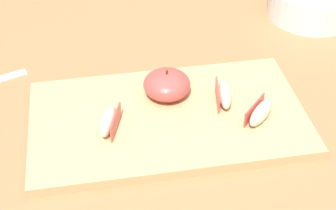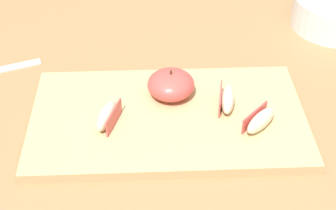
# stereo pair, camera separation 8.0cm
# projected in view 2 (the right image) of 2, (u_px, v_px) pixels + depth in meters

# --- Properties ---
(dining_table) EXTENTS (1.50, 0.83, 0.78)m
(dining_table) POSITION_uv_depth(u_px,v_px,m) (204.00, 137.00, 0.94)
(dining_table) COLOR #9E754C
(dining_table) RESTS_ON ground_plane
(cutting_board) EXTENTS (0.44, 0.25, 0.02)m
(cutting_board) POSITION_uv_depth(u_px,v_px,m) (168.00, 118.00, 0.82)
(cutting_board) COLOR tan
(cutting_board) RESTS_ON dining_table
(apple_half_skin_up) EXTENTS (0.08, 0.08, 0.05)m
(apple_half_skin_up) POSITION_uv_depth(u_px,v_px,m) (171.00, 84.00, 0.84)
(apple_half_skin_up) COLOR #D14C47
(apple_half_skin_up) RESTS_ON cutting_board
(apple_wedge_back) EXTENTS (0.03, 0.07, 0.03)m
(apple_wedge_back) POSITION_uv_depth(u_px,v_px,m) (227.00, 99.00, 0.82)
(apple_wedge_back) COLOR beige
(apple_wedge_back) RESTS_ON cutting_board
(apple_wedge_left) EXTENTS (0.06, 0.06, 0.03)m
(apple_wedge_left) POSITION_uv_depth(u_px,v_px,m) (260.00, 120.00, 0.78)
(apple_wedge_left) COLOR beige
(apple_wedge_left) RESTS_ON cutting_board
(apple_wedge_middle) EXTENTS (0.04, 0.07, 0.03)m
(apple_wedge_middle) POSITION_uv_depth(u_px,v_px,m) (107.00, 116.00, 0.79)
(apple_wedge_middle) COLOR beige
(apple_wedge_middle) RESTS_ON cutting_board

